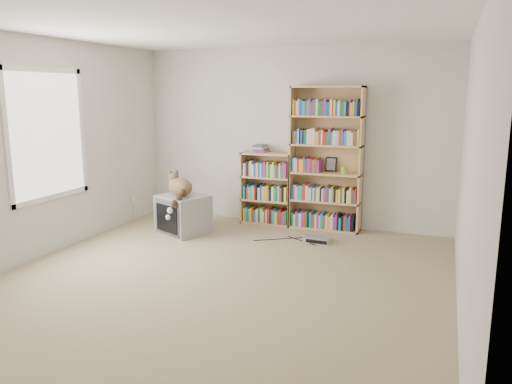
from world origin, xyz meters
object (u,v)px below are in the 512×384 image
(cat, at_px, (179,190))
(dvd_player, at_px, (318,239))
(bookcase_short, at_px, (268,191))
(crt_tv, at_px, (184,214))
(bookcase_tall, at_px, (326,163))

(cat, relative_size, dvd_player, 2.20)
(cat, relative_size, bookcase_short, 0.69)
(crt_tv, distance_m, bookcase_short, 1.28)
(cat, xyz_separation_m, bookcase_short, (0.91, 0.98, -0.13))
(bookcase_short, distance_m, dvd_player, 1.22)
(bookcase_tall, bearing_deg, crt_tv, -152.36)
(bookcase_short, relative_size, dvd_player, 3.19)
(bookcase_short, bearing_deg, crt_tv, -134.37)
(crt_tv, xyz_separation_m, bookcase_short, (0.88, 0.90, 0.22))
(crt_tv, relative_size, bookcase_tall, 0.39)
(cat, relative_size, bookcase_tall, 0.36)
(crt_tv, height_order, bookcase_tall, bookcase_tall)
(crt_tv, relative_size, dvd_player, 2.36)
(bookcase_tall, bearing_deg, cat, -150.84)
(bookcase_tall, xyz_separation_m, bookcase_short, (-0.85, -0.00, -0.45))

